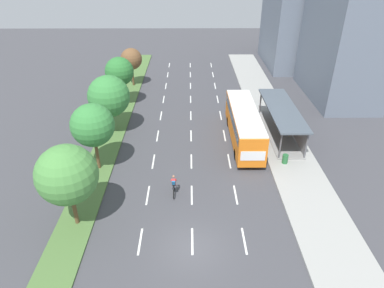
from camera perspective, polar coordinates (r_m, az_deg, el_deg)
name	(u,v)px	position (r m, az deg, el deg)	size (l,w,h in m)	color
ground_plane	(192,248)	(23.41, 0.06, -17.00)	(140.00, 140.00, 0.00)	#424247
median_strip	(119,117)	(40.63, -12.02, 4.48)	(2.60, 52.00, 0.12)	#4C7038
sidewalk_right	(270,116)	(40.90, 12.92, 4.57)	(4.50, 52.00, 0.15)	#9E9E99
lane_divider_left	(159,125)	(38.10, -5.46, 3.15)	(0.14, 46.80, 0.01)	white
lane_divider_center	(191,125)	(37.95, -0.18, 3.19)	(0.14, 46.80, 0.01)	white
lane_divider_right	(222,125)	(38.12, 5.09, 3.19)	(0.14, 46.80, 0.01)	white
bus_shelter	(284,118)	(36.42, 15.04, 4.15)	(2.90, 10.86, 2.86)	gray
bus	(244,122)	(34.28, 8.67, 3.59)	(2.54, 11.29, 3.37)	orange
cyclist	(174,186)	(27.19, -3.06, -6.97)	(0.46, 1.82, 1.71)	black
median_tree_nearest	(67,175)	(23.80, -20.11, -4.86)	(4.08, 4.08, 6.17)	brown
median_tree_second	(93,125)	(29.50, -16.25, 3.01)	(3.65, 3.65, 6.04)	brown
median_tree_third	(109,96)	(35.80, -13.70, 7.73)	(4.24, 4.24, 6.07)	brown
median_tree_fourth	(119,72)	(42.16, -12.01, 11.72)	(3.38, 3.38, 5.94)	brown
median_tree_fifth	(131,59)	(48.82, -10.08, 13.76)	(2.91, 2.91, 5.19)	brown
trash_bin	(285,159)	(31.92, 15.26, -2.41)	(0.52, 0.52, 0.85)	#286B38
building_near_right	(349,18)	(46.97, 24.73, 18.54)	(6.87, 13.57, 19.66)	slate
building_mid_right	(291,8)	(59.37, 16.19, 20.87)	(6.46, 13.44, 17.61)	slate
building_far_right	(304,16)	(67.33, 18.20, 19.65)	(11.18, 8.58, 13.24)	#8E939E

